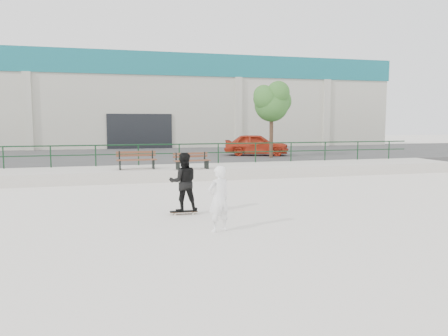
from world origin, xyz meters
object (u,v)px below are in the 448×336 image
object	(u,v)px
tree	(272,101)
standing_skater	(183,182)
skateboard	(184,212)
bench_right	(192,161)
red_car	(256,145)
seated_skater	(219,199)
bench_left	(137,160)

from	to	relation	value
tree	standing_skater	bearing A→B (deg)	-121.35
tree	skateboard	world-z (taller)	tree
bench_right	standing_skater	bearing A→B (deg)	-111.47
red_car	seated_skater	world-z (taller)	red_car
tree	seated_skater	bearing A→B (deg)	-115.67
bench_left	bench_right	xyz separation A→B (m)	(2.39, -0.64, -0.03)
bench_left	bench_right	bearing A→B (deg)	-16.84
bench_left	skateboard	xyz separation A→B (m)	(0.83, -7.67, -0.83)
bench_left	standing_skater	bearing A→B (deg)	-85.63
standing_skater	seated_skater	xyz separation A→B (m)	(0.49, -2.15, -0.13)
seated_skater	standing_skater	bearing A→B (deg)	-97.18
tree	red_car	size ratio (longest dim) A/B	1.11
tree	bench_left	bearing A→B (deg)	-152.43
skateboard	tree	bearing A→B (deg)	60.76
standing_skater	bench_right	bearing A→B (deg)	-100.06
skateboard	red_car	bearing A→B (deg)	65.28
red_car	standing_skater	bearing A→B (deg)	173.31
bench_right	bench_left	bearing A→B (deg)	156.04
skateboard	bench_left	bearing A→B (deg)	98.25
bench_left	skateboard	bearing A→B (deg)	-85.63
standing_skater	tree	bearing A→B (deg)	-118.83
bench_left	tree	bearing A→B (deg)	25.80
tree	seated_skater	world-z (taller)	tree
bench_left	bench_right	size ratio (longest dim) A/B	1.06
bench_left	seated_skater	world-z (taller)	seated_skater
standing_skater	red_car	bearing A→B (deg)	-114.30
standing_skater	seated_skater	distance (m)	2.21
standing_skater	seated_skater	size ratio (longest dim) A/B	1.05
red_car	seated_skater	bearing A→B (deg)	178.03
bench_right	skateboard	size ratio (longest dim) A/B	2.13
bench_left	seated_skater	size ratio (longest dim) A/B	1.12
skateboard	seated_skater	world-z (taller)	seated_skater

